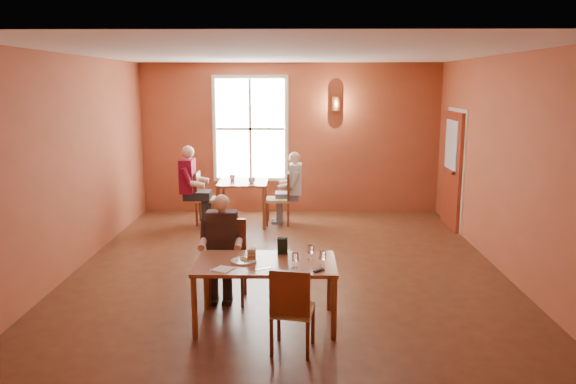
{
  "coord_description": "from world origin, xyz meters",
  "views": [
    {
      "loc": [
        0.11,
        -7.79,
        2.61
      ],
      "look_at": [
        0.0,
        0.2,
        1.05
      ],
      "focal_mm": 35.0,
      "sensor_mm": 36.0,
      "label": 1
    }
  ],
  "objects_px": {
    "diner_white": "(279,190)",
    "chair_diner_maroon": "(208,198)",
    "chair_diner_white": "(278,198)",
    "chair_empty": "(293,308)",
    "main_table": "(266,293)",
    "diner_main": "(227,253)",
    "second_table": "(243,203)",
    "diner_maroon": "(207,186)",
    "chair_diner_main": "(227,262)"
  },
  "relations": [
    {
      "from": "diner_white",
      "to": "chair_diner_maroon",
      "type": "relative_size",
      "value": 1.33
    },
    {
      "from": "main_table",
      "to": "chair_diner_maroon",
      "type": "distance_m",
      "value": 4.65
    },
    {
      "from": "chair_diner_main",
      "to": "diner_maroon",
      "type": "bearing_deg",
      "value": -77.53
    },
    {
      "from": "chair_empty",
      "to": "diner_white",
      "type": "bearing_deg",
      "value": 102.98
    },
    {
      "from": "second_table",
      "to": "chair_diner_maroon",
      "type": "relative_size",
      "value": 0.93
    },
    {
      "from": "chair_diner_white",
      "to": "diner_white",
      "type": "height_order",
      "value": "diner_white"
    },
    {
      "from": "diner_main",
      "to": "chair_diner_maroon",
      "type": "bearing_deg",
      "value": -78.06
    },
    {
      "from": "chair_diner_main",
      "to": "second_table",
      "type": "relative_size",
      "value": 1.08
    },
    {
      "from": "second_table",
      "to": "chair_diner_white",
      "type": "distance_m",
      "value": 0.66
    },
    {
      "from": "main_table",
      "to": "chair_diner_main",
      "type": "bearing_deg",
      "value": 127.57
    },
    {
      "from": "diner_white",
      "to": "chair_diner_maroon",
      "type": "distance_m",
      "value": 1.34
    },
    {
      "from": "diner_main",
      "to": "chair_diner_white",
      "type": "height_order",
      "value": "diner_main"
    },
    {
      "from": "chair_diner_white",
      "to": "diner_maroon",
      "type": "bearing_deg",
      "value": 90.0
    },
    {
      "from": "main_table",
      "to": "chair_diner_white",
      "type": "height_order",
      "value": "chair_diner_white"
    },
    {
      "from": "chair_empty",
      "to": "chair_diner_main",
      "type": "bearing_deg",
      "value": 131.87
    },
    {
      "from": "main_table",
      "to": "chair_diner_main",
      "type": "relative_size",
      "value": 1.55
    },
    {
      "from": "chair_diner_maroon",
      "to": "diner_main",
      "type": "bearing_deg",
      "value": 11.94
    },
    {
      "from": "second_table",
      "to": "diner_maroon",
      "type": "xyz_separation_m",
      "value": [
        -0.68,
        0.0,
        0.32
      ]
    },
    {
      "from": "main_table",
      "to": "diner_white",
      "type": "bearing_deg",
      "value": 89.76
    },
    {
      "from": "diner_main",
      "to": "chair_diner_maroon",
      "type": "relative_size",
      "value": 1.25
    },
    {
      "from": "chair_diner_maroon",
      "to": "chair_diner_white",
      "type": "bearing_deg",
      "value": 90.0
    },
    {
      "from": "chair_diner_main",
      "to": "chair_empty",
      "type": "distance_m",
      "value": 1.5
    },
    {
      "from": "chair_diner_main",
      "to": "chair_diner_white",
      "type": "relative_size",
      "value": 1.0
    },
    {
      "from": "chair_empty",
      "to": "main_table",
      "type": "bearing_deg",
      "value": 125.28
    },
    {
      "from": "diner_main",
      "to": "diner_maroon",
      "type": "relative_size",
      "value": 0.86
    },
    {
      "from": "diner_white",
      "to": "chair_diner_white",
      "type": "bearing_deg",
      "value": 90.0
    },
    {
      "from": "second_table",
      "to": "chair_diner_maroon",
      "type": "height_order",
      "value": "chair_diner_maroon"
    },
    {
      "from": "diner_main",
      "to": "chair_empty",
      "type": "height_order",
      "value": "diner_main"
    },
    {
      "from": "chair_diner_white",
      "to": "second_table",
      "type": "bearing_deg",
      "value": 90.0
    },
    {
      "from": "diner_white",
      "to": "chair_empty",
      "type": "bearing_deg",
      "value": -176.87
    },
    {
      "from": "chair_diner_main",
      "to": "diner_main",
      "type": "relative_size",
      "value": 0.8
    },
    {
      "from": "chair_diner_main",
      "to": "chair_diner_white",
      "type": "xyz_separation_m",
      "value": [
        0.49,
        3.8,
        -0.0
      ]
    },
    {
      "from": "diner_main",
      "to": "diner_white",
      "type": "height_order",
      "value": "diner_white"
    },
    {
      "from": "chair_diner_main",
      "to": "chair_diner_maroon",
      "type": "xyz_separation_m",
      "value": [
        -0.81,
        3.8,
        0.0
      ]
    },
    {
      "from": "chair_diner_white",
      "to": "diner_white",
      "type": "xyz_separation_m",
      "value": [
        0.03,
        0.0,
        0.16
      ]
    },
    {
      "from": "chair_diner_white",
      "to": "chair_diner_maroon",
      "type": "xyz_separation_m",
      "value": [
        -1.3,
        0.0,
        0.0
      ]
    },
    {
      "from": "chair_diner_main",
      "to": "diner_maroon",
      "type": "height_order",
      "value": "diner_maroon"
    },
    {
      "from": "diner_white",
      "to": "chair_diner_maroon",
      "type": "bearing_deg",
      "value": 90.0
    },
    {
      "from": "main_table",
      "to": "chair_empty",
      "type": "relative_size",
      "value": 1.72
    },
    {
      "from": "chair_diner_main",
      "to": "diner_white",
      "type": "bearing_deg",
      "value": -97.77
    },
    {
      "from": "chair_diner_maroon",
      "to": "second_table",
      "type": "bearing_deg",
      "value": 90.0
    },
    {
      "from": "diner_main",
      "to": "chair_diner_maroon",
      "type": "xyz_separation_m",
      "value": [
        -0.81,
        3.83,
        -0.12
      ]
    },
    {
      "from": "chair_empty",
      "to": "diner_maroon",
      "type": "bearing_deg",
      "value": 117.73
    },
    {
      "from": "chair_diner_main",
      "to": "diner_main",
      "type": "distance_m",
      "value": 0.13
    },
    {
      "from": "diner_main",
      "to": "diner_maroon",
      "type": "bearing_deg",
      "value": -77.63
    },
    {
      "from": "diner_white",
      "to": "main_table",
      "type": "bearing_deg",
      "value": 179.76
    },
    {
      "from": "second_table",
      "to": "diner_maroon",
      "type": "relative_size",
      "value": 0.63
    },
    {
      "from": "chair_diner_maroon",
      "to": "main_table",
      "type": "bearing_deg",
      "value": 16.4
    },
    {
      "from": "chair_empty",
      "to": "chair_diner_white",
      "type": "xyz_separation_m",
      "value": [
        -0.31,
        5.08,
        0.05
      ]
    },
    {
      "from": "second_table",
      "to": "chair_diner_maroon",
      "type": "xyz_separation_m",
      "value": [
        -0.65,
        0.0,
        0.09
      ]
    }
  ]
}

